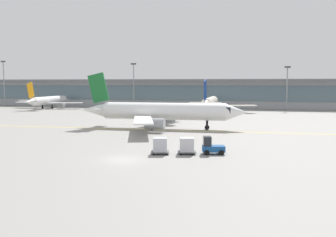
{
  "coord_description": "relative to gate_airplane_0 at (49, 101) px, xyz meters",
  "views": [
    {
      "loc": [
        13.48,
        -36.8,
        8.32
      ],
      "look_at": [
        1.39,
        16.14,
        3.0
      ],
      "focal_mm": 38.84,
      "sensor_mm": 36.0,
      "label": 1
    }
  ],
  "objects": [
    {
      "name": "cargo_dolly_lead",
      "position": [
        57.62,
        -66.32,
        -1.52
      ],
      "size": [
        2.41,
        2.03,
        1.94
      ],
      "rotation": [
        0.0,
        0.0,
        0.23
      ],
      "color": "#595B60",
      "rests_on": "ground_plane"
    },
    {
      "name": "gate_airplane_1",
      "position": [
        53.49,
        -4.76,
        0.21
      ],
      "size": [
        26.16,
        28.03,
        9.31
      ],
      "rotation": [
        0.0,
        0.0,
        1.57
      ],
      "color": "silver",
      "rests_on": "ground_plane"
    },
    {
      "name": "apron_light_mast_0",
      "position": [
        -22.8,
        8.06,
        6.28
      ],
      "size": [
        1.8,
        0.36,
        16.32
      ],
      "color": "gray",
      "rests_on": "ground_plane"
    },
    {
      "name": "gate_airplane_0",
      "position": [
        0.0,
        0.0,
        0.0
      ],
      "size": [
        24.15,
        25.89,
        8.6
      ],
      "rotation": [
        0.0,
        0.0,
        1.58
      ],
      "color": "white",
      "rests_on": "ground_plane"
    },
    {
      "name": "baggage_tug",
      "position": [
        60.45,
        -65.66,
        -1.69
      ],
      "size": [
        2.85,
        2.1,
        2.1
      ],
      "rotation": [
        0.0,
        0.0,
        0.23
      ],
      "color": "#194C8C",
      "rests_on": "ground_plane"
    },
    {
      "name": "ground_plane",
      "position": [
        51.34,
        -70.96,
        -2.58
      ],
      "size": [
        400.0,
        400.0,
        0.0
      ],
      "primitive_type": "plane",
      "color": "gray"
    },
    {
      "name": "apron_light_mast_2",
      "position": [
        75.43,
        7.88,
        4.79
      ],
      "size": [
        1.8,
        0.36,
        13.38
      ],
      "color": "gray",
      "rests_on": "ground_plane"
    },
    {
      "name": "taxiway_centreline_stripe",
      "position": [
        49.45,
        -45.57,
        -2.57
      ],
      "size": [
        109.97,
        3.2,
        0.01
      ],
      "primitive_type": "cube",
      "rotation": [
        0.0,
        0.0,
        0.03
      ],
      "color": "yellow",
      "rests_on": "ground_plane"
    },
    {
      "name": "apron_light_mast_1",
      "position": [
        26.34,
        8.89,
        5.58
      ],
      "size": [
        1.8,
        0.36,
        14.93
      ],
      "color": "gray",
      "rests_on": "ground_plane"
    },
    {
      "name": "cargo_dolly_trailing",
      "position": [
        54.56,
        -67.03,
        -1.52
      ],
      "size": [
        2.41,
        2.03,
        1.94
      ],
      "rotation": [
        0.0,
        0.0,
        0.23
      ],
      "color": "#595B60",
      "rests_on": "ground_plane"
    },
    {
      "name": "taxiing_regional_jet",
      "position": [
        49.05,
        -43.58,
        0.52
      ],
      "size": [
        31.13,
        28.99,
        10.33
      ],
      "rotation": [
        0.0,
        0.0,
        0.03
      ],
      "color": "white",
      "rests_on": "ground_plane"
    },
    {
      "name": "terminal_concourse",
      "position": [
        51.34,
        17.28,
        2.34
      ],
      "size": [
        226.22,
        11.0,
        9.6
      ],
      "color": "#9EA3A8",
      "rests_on": "ground_plane"
    }
  ]
}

